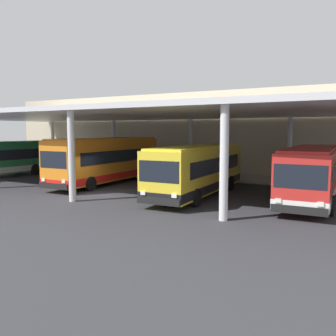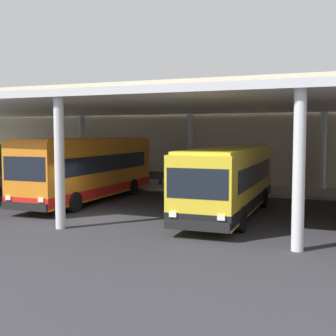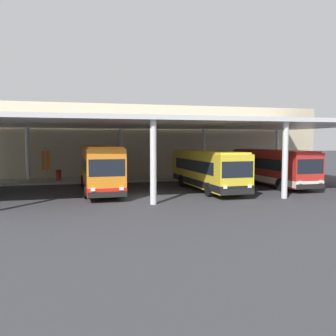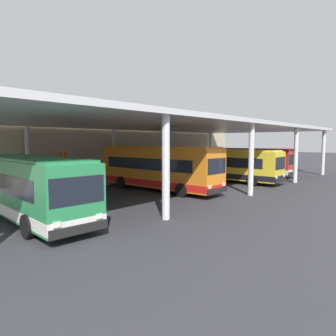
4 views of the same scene
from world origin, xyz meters
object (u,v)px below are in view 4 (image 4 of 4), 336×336
bus_far_bay (247,161)px  bus_nearest_bay (28,187)px  trash_bin (72,178)px  bench_waiting (106,175)px  bus_middle_bay (227,165)px  bus_second_bay (158,168)px  banner_sign (64,165)px

bus_far_bay → bus_nearest_bay: bearing=-177.2°
bus_nearest_bay → trash_bin: (7.60, 8.81, -0.98)m
bus_nearest_bay → bench_waiting: bus_nearest_bay is taller
bus_middle_bay → bench_waiting: bus_middle_bay is taller
bus_nearest_bay → bus_far_bay: 26.11m
bus_second_bay → bus_far_bay: 15.02m
bus_second_bay → bus_far_bay: bearing=-0.7°
bus_middle_bay → bus_second_bay: bearing=170.1°
bus_far_bay → bench_waiting: bearing=152.0°
bus_far_bay → bench_waiting: 16.51m
trash_bin → bench_waiting: bearing=3.2°
bus_second_bay → bench_waiting: 7.66m
trash_bin → banner_sign: banner_sign is taller
bus_far_bay → bench_waiting: size_ratio=5.88×
bus_second_bay → trash_bin: 8.19m
bus_middle_bay → banner_sign: bearing=147.9°
bus_nearest_bay → bus_middle_bay: same height
bus_nearest_bay → banner_sign: bearing=51.4°
trash_bin → bus_second_bay: bearing=-64.7°
bus_second_bay → bus_far_bay: (15.02, -0.19, -0.19)m
trash_bin → banner_sign: size_ratio=0.31×
trash_bin → banner_sign: bearing=-148.8°
bus_far_bay → bench_waiting: (-14.54, 7.75, -0.99)m
bus_nearest_bay → bus_far_bay: size_ratio=1.01×
bench_waiting → banner_sign: (-5.02, -0.88, 1.32)m
bus_far_bay → trash_bin: bearing=157.8°
bus_second_bay → bus_middle_bay: bus_second_bay is taller
banner_sign → bus_second_bay: bearing=-55.7°
bus_far_bay → banner_sign: size_ratio=3.31×
bus_nearest_bay → trash_bin: bearing=49.2°
bus_far_bay → bus_second_bay: bearing=179.3°
bus_middle_bay → banner_sign: size_ratio=3.31×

